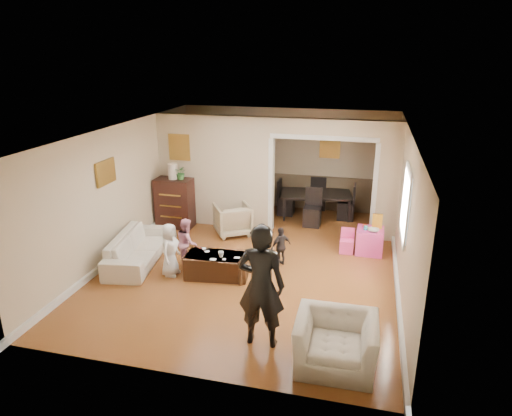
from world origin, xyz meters
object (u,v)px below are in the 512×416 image
(table_lamp, at_px, (173,171))
(adult_person, at_px, (261,286))
(child_toddler, at_px, (281,246))
(coffee_cup, at_px, (221,254))
(play_table, at_px, (370,241))
(sofa, at_px, (138,248))
(coffee_table, at_px, (217,265))
(armchair_back, at_px, (233,219))
(child_kneel_a, at_px, (170,250))
(cyan_cup, at_px, (366,228))
(dresser, at_px, (175,203))
(armchair_front, at_px, (336,342))
(child_kneel_b, at_px, (187,242))
(dining_table, at_px, (316,205))

(table_lamp, distance_m, adult_person, 5.02)
(table_lamp, height_order, child_toddler, table_lamp)
(coffee_cup, height_order, play_table, coffee_cup)
(sofa, relative_size, coffee_table, 1.74)
(armchair_back, distance_m, child_kneel_a, 2.27)
(coffee_table, relative_size, child_kneel_a, 1.13)
(child_kneel_a, height_order, child_toddler, child_kneel_a)
(child_toddler, bearing_deg, cyan_cup, 163.70)
(dresser, bearing_deg, coffee_cup, -50.10)
(cyan_cup, bearing_deg, coffee_table, -146.84)
(sofa, height_order, dresser, dresser)
(armchair_front, xyz_separation_m, coffee_cup, (-2.23, 1.98, 0.13))
(coffee_table, bearing_deg, child_kneel_b, 156.80)
(dresser, distance_m, child_kneel_a, 2.51)
(dresser, bearing_deg, table_lamp, 0.00)
(armchair_front, height_order, cyan_cup, armchair_front)
(armchair_back, xyz_separation_m, child_kneel_a, (-0.53, -2.21, 0.16))
(armchair_back, relative_size, child_toddler, 0.99)
(child_toddler, bearing_deg, coffee_cup, -7.69)
(sofa, relative_size, cyan_cup, 24.66)
(coffee_table, bearing_deg, armchair_back, 98.86)
(adult_person, bearing_deg, dining_table, -91.65)
(sofa, xyz_separation_m, armchair_front, (4.04, -2.24, 0.05))
(armchair_back, bearing_deg, child_kneel_b, 46.04)
(armchair_back, distance_m, child_kneel_b, 1.80)
(play_table, height_order, child_kneel_b, child_kneel_b)
(play_table, relative_size, child_toddler, 0.69)
(coffee_table, xyz_separation_m, play_table, (2.71, 1.76, 0.04))
(armchair_front, bearing_deg, adult_person, 166.58)
(play_table, distance_m, adult_person, 3.89)
(play_table, xyz_separation_m, adult_person, (-1.45, -3.55, 0.65))
(table_lamp, bearing_deg, armchair_back, -5.18)
(armchair_back, xyz_separation_m, dresser, (-1.45, 0.13, 0.23))
(sofa, distance_m, child_kneel_a, 0.96)
(coffee_table, bearing_deg, coffee_cup, -26.57)
(dresser, xyz_separation_m, cyan_cup, (4.38, -0.48, -0.03))
(armchair_front, xyz_separation_m, coffee_table, (-2.33, 2.03, -0.13))
(child_toddler, bearing_deg, table_lamp, -74.79)
(dining_table, relative_size, child_toddler, 2.24)
(cyan_cup, bearing_deg, armchair_back, 173.21)
(play_table, bearing_deg, dresser, 174.51)
(table_lamp, relative_size, cyan_cup, 4.50)
(sofa, bearing_deg, dining_table, -50.67)
(armchair_back, relative_size, child_kneel_a, 0.76)
(coffee_table, height_order, child_toddler, child_toddler)
(table_lamp, bearing_deg, coffee_cup, -50.10)
(play_table, bearing_deg, coffee_table, -147.07)
(armchair_front, xyz_separation_m, adult_person, (-1.07, 0.24, 0.57))
(armchair_front, xyz_separation_m, cyan_cup, (0.28, 3.73, 0.21))
(coffee_cup, distance_m, child_kneel_b, 0.87)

